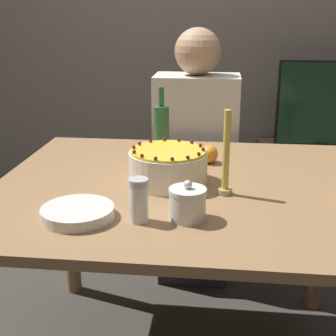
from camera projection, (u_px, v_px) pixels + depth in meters
wall_behind at (204, 13)px, 2.71m from camera, size 8.00×0.05×2.60m
dining_table at (184, 215)px, 1.60m from camera, size 1.27×1.07×0.76m
cake at (168, 167)px, 1.55m from camera, size 0.26×0.26×0.13m
sugar_bowl at (188, 204)px, 1.28m from camera, size 0.10×0.10×0.11m
sugar_shaker at (139, 200)px, 1.26m from camera, size 0.05×0.05×0.12m
plate_stack at (78, 213)px, 1.30m from camera, size 0.20×0.20×0.03m
candle at (226, 161)px, 1.44m from camera, size 0.05×0.05×0.27m
bottle at (161, 129)px, 1.85m from camera, size 0.06×0.06×0.27m
orange_fruit_0 at (209, 154)px, 1.77m from camera, size 0.07×0.07×0.07m
person_man_blue_shirt at (194, 173)px, 2.33m from camera, size 0.40×0.34×1.24m
side_cabinet at (315, 200)px, 2.67m from camera, size 0.65×0.54×0.57m
tv_monitor at (325, 106)px, 2.50m from camera, size 0.51×0.10×0.50m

